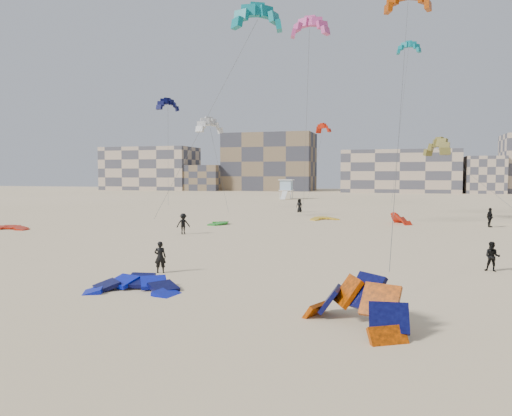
# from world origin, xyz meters

# --- Properties ---
(ground) EXTENTS (320.00, 320.00, 0.00)m
(ground) POSITION_xyz_m (0.00, 0.00, 0.00)
(ground) COLOR beige
(ground) RESTS_ON ground
(kite_ground_blue) EXTENTS (4.47, 4.66, 2.07)m
(kite_ground_blue) POSITION_xyz_m (-0.09, -0.29, 0.00)
(kite_ground_blue) COLOR #0015BE
(kite_ground_blue) RESTS_ON ground
(kite_ground_orange) EXTENTS (5.83, 5.82, 4.13)m
(kite_ground_orange) POSITION_xyz_m (9.74, -2.72, 0.00)
(kite_ground_orange) COLOR #FF5300
(kite_ground_orange) RESTS_ON ground
(kite_ground_red) EXTENTS (5.05, 5.18, 1.02)m
(kite_ground_red) POSITION_xyz_m (-24.18, 17.97, 0.00)
(kite_ground_red) COLOR #C12800
(kite_ground_red) RESTS_ON ground
(kite_ground_green) EXTENTS (3.65, 3.49, 0.79)m
(kite_ground_green) POSITION_xyz_m (-7.14, 28.43, 0.00)
(kite_ground_green) COLOR green
(kite_ground_green) RESTS_ON ground
(kite_ground_red_far) EXTENTS (4.00, 3.96, 3.14)m
(kite_ground_red_far) POSITION_xyz_m (11.00, 34.10, 0.00)
(kite_ground_red_far) COLOR #C12800
(kite_ground_red_far) RESTS_ON ground
(kite_ground_yellow) EXTENTS (4.30, 4.34, 0.93)m
(kite_ground_yellow) POSITION_xyz_m (2.66, 36.53, 0.00)
(kite_ground_yellow) COLOR gold
(kite_ground_yellow) RESTS_ON ground
(kitesurfer_main) EXTENTS (0.70, 0.57, 1.66)m
(kitesurfer_main) POSITION_xyz_m (-0.88, 3.78, 0.83)
(kitesurfer_main) COLOR black
(kitesurfer_main) RESTS_ON ground
(kitesurfer_b) EXTENTS (0.91, 0.80, 1.58)m
(kitesurfer_b) POSITION_xyz_m (15.81, 9.11, 0.79)
(kitesurfer_b) COLOR black
(kitesurfer_b) RESTS_ON ground
(kitesurfer_c) EXTENTS (1.32, 1.23, 1.79)m
(kitesurfer_c) POSITION_xyz_m (-6.87, 19.55, 0.90)
(kitesurfer_c) COLOR black
(kitesurfer_c) RESTS_ON ground
(kitesurfer_d) EXTENTS (0.77, 1.20, 1.90)m
(kitesurfer_d) POSITION_xyz_m (19.32, 33.25, 0.95)
(kitesurfer_d) COLOR black
(kitesurfer_d) RESTS_ON ground
(kitesurfer_e) EXTENTS (1.01, 0.78, 1.82)m
(kitesurfer_e) POSITION_xyz_m (-2.35, 46.96, 0.91)
(kitesurfer_e) COLOR black
(kitesurfer_e) RESTS_ON ground
(kite_fly_teal_a) EXTENTS (12.31, 5.93, 19.37)m
(kite_fly_teal_a) POSITION_xyz_m (-1.46, 23.84, 18.84)
(kite_fly_teal_a) COLOR #09798D
(kite_fly_teal_a) RESTS_ON ground
(kite_fly_orange) EXTENTS (4.42, 31.02, 21.73)m
(kite_fly_orange) POSITION_xyz_m (11.28, 31.20, 21.47)
(kite_fly_orange) COLOR #FF5300
(kite_fly_orange) RESTS_ON ground
(kite_fly_grey) EXTENTS (5.16, 4.52, 10.70)m
(kite_fly_grey) POSITION_xyz_m (-9.99, 33.58, 10.52)
(kite_fly_grey) COLOR white
(kite_fly_grey) RESTS_ON ground
(kite_fly_pink) EXTENTS (5.07, 14.27, 21.64)m
(kite_fly_pink) POSITION_xyz_m (0.97, 35.73, 21.13)
(kite_fly_pink) COLOR #E450AE
(kite_fly_pink) RESTS_ON ground
(kite_fly_olive) EXTENTS (9.56, 14.68, 8.39)m
(kite_fly_olive) POSITION_xyz_m (14.69, 39.45, 8.00)
(kite_fly_olive) COLOR brown
(kite_fly_olive) RESTS_ON ground
(kite_fly_navy) EXTENTS (4.50, 5.84, 14.94)m
(kite_fly_navy) POSITION_xyz_m (-20.77, 44.80, 14.76)
(kite_fly_navy) COLOR #090D42
(kite_fly_navy) RESTS_ON ground
(kite_fly_teal_b) EXTENTS (3.86, 8.67, 24.86)m
(kite_fly_teal_b) POSITION_xyz_m (11.50, 63.10, 24.70)
(kite_fly_teal_b) COLOR #09798D
(kite_fly_teal_b) RESTS_ON ground
(kite_fly_red) EXTENTS (4.25, 7.71, 12.93)m
(kite_fly_red) POSITION_xyz_m (-1.95, 64.52, 12.73)
(kite_fly_red) COLOR #C12800
(kite_fly_red) RESTS_ON ground
(lifeguard_tower_far) EXTENTS (2.99, 5.60, 4.07)m
(lifeguard_tower_far) POSITION_xyz_m (-12.23, 81.52, 2.02)
(lifeguard_tower_far) COLOR white
(lifeguard_tower_far) RESTS_ON ground
(condo_west_a) EXTENTS (30.00, 15.00, 14.00)m
(condo_west_a) POSITION_xyz_m (-70.00, 130.00, 7.00)
(condo_west_a) COLOR tan
(condo_west_a) RESTS_ON ground
(condo_west_b) EXTENTS (28.00, 14.00, 18.00)m
(condo_west_b) POSITION_xyz_m (-30.00, 134.00, 9.00)
(condo_west_b) COLOR brown
(condo_west_b) RESTS_ON ground
(condo_mid) EXTENTS (32.00, 16.00, 12.00)m
(condo_mid) POSITION_xyz_m (10.00, 130.00, 6.00)
(condo_mid) COLOR tan
(condo_mid) RESTS_ON ground
(condo_fill_left) EXTENTS (12.00, 10.00, 8.00)m
(condo_fill_left) POSITION_xyz_m (-50.00, 128.00, 4.00)
(condo_fill_left) COLOR brown
(condo_fill_left) RESTS_ON ground
(condo_fill_right) EXTENTS (10.00, 10.00, 10.00)m
(condo_fill_right) POSITION_xyz_m (32.00, 128.00, 5.00)
(condo_fill_right) COLOR tan
(condo_fill_right) RESTS_ON ground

